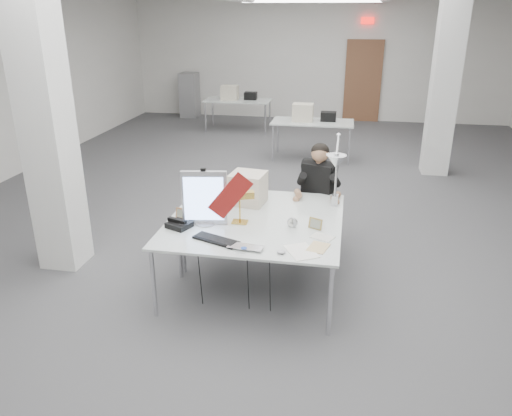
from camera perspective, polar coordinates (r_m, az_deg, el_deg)
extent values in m
cube|color=#474749|center=(7.42, 2.87, -0.60)|extent=(10.00, 14.00, 0.02)
cube|color=silver|center=(13.90, 7.14, 16.59)|extent=(10.00, 0.02, 3.20)
cube|color=white|center=(5.90, -22.73, 8.25)|extent=(0.45, 0.45, 3.20)
cube|color=white|center=(9.53, 20.75, 13.09)|extent=(0.45, 0.45, 3.20)
cube|color=brown|center=(13.87, 12.11, 13.98)|extent=(0.95, 0.08, 2.10)
cube|color=red|center=(13.72, 12.64, 20.17)|extent=(0.32, 0.06, 0.16)
cube|color=white|center=(10.85, 6.33, 22.52)|extent=(2.80, 0.14, 0.08)
cube|color=silver|center=(4.86, -1.02, -3.39)|extent=(1.80, 0.90, 0.02)
cube|color=silver|center=(5.68, 0.79, 0.40)|extent=(1.80, 0.90, 0.02)
cube|color=silver|center=(10.05, 6.48, 9.74)|extent=(1.60, 0.80, 0.02)
cube|color=silver|center=(12.48, -2.09, 12.19)|extent=(1.60, 0.80, 0.02)
cube|color=gray|center=(14.33, -7.60, 12.68)|extent=(0.45, 0.55, 1.20)
cube|color=#B4B4B9|center=(5.05, -5.92, 1.14)|extent=(0.46, 0.12, 0.57)
cube|color=maroon|center=(4.93, -2.94, 1.41)|extent=(0.45, 0.12, 0.49)
cube|color=black|center=(4.77, -4.59, -3.66)|extent=(0.48, 0.31, 0.02)
imported|color=#BABBC0|center=(4.57, -1.40, -4.78)|extent=(0.35, 0.24, 0.03)
ellipsoid|color=#A4A4A8|center=(4.52, 2.89, -5.06)|extent=(0.10, 0.08, 0.03)
cube|color=black|center=(5.10, -8.77, -1.91)|extent=(0.28, 0.27, 0.06)
cube|color=#B67C4E|center=(5.32, -8.48, -0.59)|extent=(0.14, 0.06, 0.11)
cube|color=#AD904A|center=(5.04, 6.80, -1.78)|extent=(0.15, 0.09, 0.11)
cylinder|color=#A7A8AC|center=(5.05, 4.19, -1.66)|extent=(0.11, 0.06, 0.11)
cube|color=white|center=(4.58, 5.19, -4.96)|extent=(0.36, 0.40, 0.01)
cube|color=#DCBE84|center=(4.67, 7.13, -4.49)|extent=(0.22, 0.27, 0.01)
cube|color=silver|center=(4.88, 7.59, -3.32)|extent=(0.25, 0.22, 0.01)
cube|color=beige|center=(5.63, -0.92, 2.28)|extent=(0.42, 0.40, 0.35)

